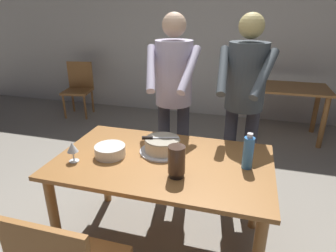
{
  "coord_description": "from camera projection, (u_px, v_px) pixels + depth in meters",
  "views": [
    {
      "loc": [
        0.53,
        -1.73,
        1.74
      ],
      "look_at": [
        -0.04,
        0.26,
        0.9
      ],
      "focal_mm": 30.92,
      "sensor_mm": 36.0,
      "label": 1
    }
  ],
  "objects": [
    {
      "name": "ground_plane",
      "position": [
        163.0,
        241.0,
        2.33
      ],
      "size": [
        14.0,
        14.0,
        0.0
      ],
      "primitive_type": "plane",
      "color": "gray"
    },
    {
      "name": "back_wall",
      "position": [
        220.0,
        35.0,
        4.67
      ],
      "size": [
        10.0,
        0.12,
        2.7
      ],
      "primitive_type": "cube",
      "color": "silver",
      "rests_on": "ground_plane"
    },
    {
      "name": "main_dining_table",
      "position": [
        163.0,
        173.0,
        2.09
      ],
      "size": [
        1.52,
        0.91,
        0.75
      ],
      "color": "#9E6633",
      "rests_on": "ground_plane"
    },
    {
      "name": "cake_on_platter",
      "position": [
        162.0,
        146.0,
        2.14
      ],
      "size": [
        0.34,
        0.34,
        0.11
      ],
      "color": "silver",
      "rests_on": "main_dining_table"
    },
    {
      "name": "cake_knife",
      "position": [
        153.0,
        138.0,
        2.11
      ],
      "size": [
        0.26,
        0.1,
        0.02
      ],
      "color": "silver",
      "rests_on": "cake_on_platter"
    },
    {
      "name": "plate_stack",
      "position": [
        110.0,
        151.0,
        2.08
      ],
      "size": [
        0.22,
        0.22,
        0.08
      ],
      "color": "white",
      "rests_on": "main_dining_table"
    },
    {
      "name": "wine_glass_near",
      "position": [
        72.0,
        148.0,
        1.99
      ],
      "size": [
        0.08,
        0.08,
        0.14
      ],
      "color": "silver",
      "rests_on": "main_dining_table"
    },
    {
      "name": "water_bottle",
      "position": [
        248.0,
        152.0,
        1.9
      ],
      "size": [
        0.07,
        0.07,
        0.25
      ],
      "color": "#387AC6",
      "rests_on": "main_dining_table"
    },
    {
      "name": "hurricane_lamp",
      "position": [
        177.0,
        161.0,
        1.8
      ],
      "size": [
        0.11,
        0.11,
        0.21
      ],
      "color": "black",
      "rests_on": "main_dining_table"
    },
    {
      "name": "person_cutting_cake",
      "position": [
        174.0,
        90.0,
        2.54
      ],
      "size": [
        0.47,
        0.56,
        1.72
      ],
      "color": "#2D2D38",
      "rests_on": "ground_plane"
    },
    {
      "name": "person_standing_beside",
      "position": [
        244.0,
        94.0,
        2.42
      ],
      "size": [
        0.46,
        0.57,
        1.72
      ],
      "color": "#2D2D38",
      "rests_on": "ground_plane"
    },
    {
      "name": "background_table",
      "position": [
        289.0,
        98.0,
        4.05
      ],
      "size": [
        1.0,
        0.7,
        0.74
      ],
      "color": "#9E6633",
      "rests_on": "ground_plane"
    },
    {
      "name": "background_chair_0",
      "position": [
        79.0,
        87.0,
        4.99
      ],
      "size": [
        0.51,
        0.51,
        0.9
      ],
      "color": "#9E6633",
      "rests_on": "ground_plane"
    }
  ]
}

